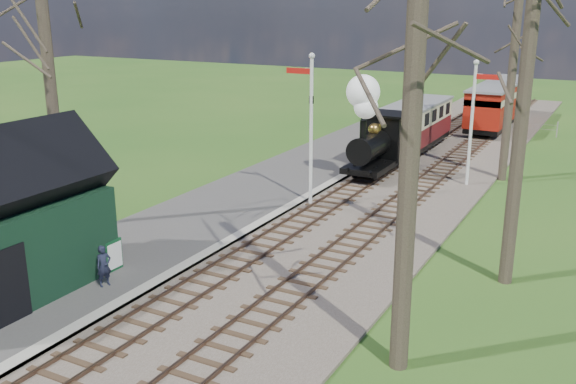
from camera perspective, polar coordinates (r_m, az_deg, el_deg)
name	(u,v)px	position (r m, az deg, el deg)	size (l,w,h in m)	color
distant_hills	(519,231)	(75.65, 19.85, -3.32)	(114.40, 48.00, 22.02)	#385B23
ballast_bed	(403,177)	(31.17, 10.21, 1.28)	(8.00, 60.00, 0.10)	brown
track_near	(378,173)	(31.56, 7.98, 1.66)	(1.60, 60.00, 0.15)	brown
track_far	(430,180)	(30.80, 12.51, 1.06)	(1.60, 60.00, 0.15)	brown
platform	(227,207)	(26.19, -5.45, -1.33)	(5.00, 44.00, 0.20)	#474442
coping_strip	(276,215)	(25.04, -1.06, -2.08)	(0.40, 44.00, 0.21)	#B2AD9E
semaphore_near	(310,119)	(25.70, 1.94, 6.49)	(1.22, 0.24, 6.22)	silver
semaphore_far	(474,114)	(29.71, 16.20, 6.67)	(1.22, 0.24, 5.72)	silver
bare_trees	(286,102)	(19.32, -0.22, 7.98)	(15.51, 22.39, 12.00)	#382D23
fence_line	(456,120)	(44.53, 14.73, 6.17)	(12.60, 0.08, 1.00)	slate
locomotive	(376,132)	(30.65, 7.79, 5.30)	(1.94, 4.53, 4.85)	black
coach	(414,124)	(36.42, 11.17, 5.94)	(2.26, 7.76, 2.38)	black
red_carriage_a	(490,108)	(43.10, 17.56, 7.11)	(2.30, 5.71, 2.42)	black
red_carriage_b	(506,98)	(48.46, 18.84, 7.95)	(2.30, 5.71, 2.42)	black
sign_board	(114,255)	(20.28, -15.21, -5.45)	(0.10, 0.67, 0.98)	#0E411F
bench	(92,262)	(20.31, -17.02, -5.94)	(0.54, 1.40, 0.78)	#4C2F1B
person	(104,266)	(19.25, -16.05, -6.33)	(0.44, 0.29, 1.22)	#1C1F32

